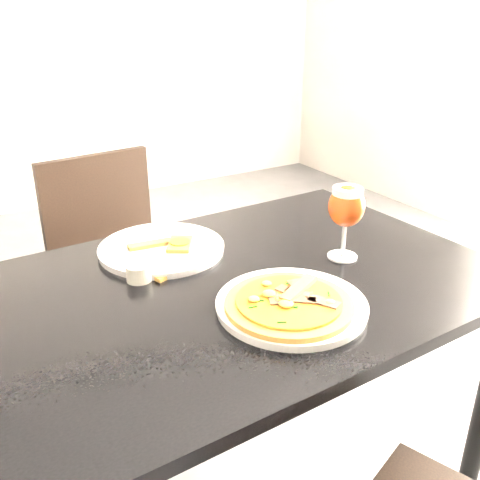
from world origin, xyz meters
TOP-DOWN VIEW (x-y plane):
  - dining_table at (0.14, 0.12)m, footprint 1.22×0.84m
  - chair_far at (0.06, 0.80)m, footprint 0.45×0.45m
  - plate_main at (0.17, -0.04)m, footprint 0.32×0.32m
  - pizza at (0.15, -0.06)m, footprint 0.26×0.26m
  - plate_second at (0.05, 0.36)m, footprint 0.41×0.41m
  - crust_scraps at (0.06, 0.34)m, footprint 0.17×0.11m
  - loose_crust at (0.03, 0.23)m, footprint 0.12×0.06m
  - sauce_cup at (-0.06, 0.24)m, footprint 0.06×0.06m
  - beer_glass at (0.42, 0.09)m, footprint 0.09×0.09m

SIDE VIEW (x-z plane):
  - chair_far at x=0.06m, z-range 0.04..0.92m
  - dining_table at x=0.14m, z-range 0.28..1.03m
  - loose_crust at x=0.03m, z-range 0.75..0.76m
  - plate_main at x=0.17m, z-range 0.75..0.77m
  - plate_second at x=0.05m, z-range 0.75..0.77m
  - sauce_cup at x=-0.06m, z-range 0.75..0.79m
  - crust_scraps at x=0.06m, z-range 0.77..0.78m
  - pizza at x=0.15m, z-range 0.76..0.79m
  - beer_glass at x=0.42m, z-range 0.79..0.98m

